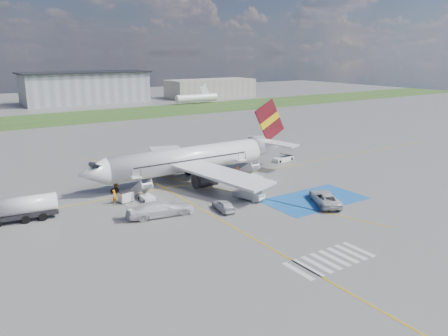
{
  "coord_description": "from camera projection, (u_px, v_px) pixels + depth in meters",
  "views": [
    {
      "loc": [
        -31.99,
        -44.79,
        19.59
      ],
      "look_at": [
        1.69,
        6.08,
        3.5
      ],
      "focal_mm": 35.0,
      "sensor_mm": 36.0,
      "label": 1
    }
  ],
  "objects": [
    {
      "name": "ground",
      "position": [
        239.0,
        205.0,
        58.19
      ],
      "size": [
        400.0,
        400.0,
        0.0
      ],
      "primitive_type": "plane",
      "color": "#60605E",
      "rests_on": "ground"
    },
    {
      "name": "grass_strip",
      "position": [
        61.0,
        119.0,
        134.78
      ],
      "size": [
        400.0,
        30.0,
        0.01
      ],
      "primitive_type": "cube",
      "color": "#2D4C1E",
      "rests_on": "ground"
    },
    {
      "name": "taxiway_line_main",
      "position": [
        194.0,
        183.0,
        67.86
      ],
      "size": [
        120.0,
        0.2,
        0.01
      ],
      "primitive_type": "cube",
      "color": "gold",
      "rests_on": "ground"
    },
    {
      "name": "taxiway_line_cross",
      "position": [
        254.0,
        239.0,
        47.45
      ],
      "size": [
        0.2,
        60.0,
        0.01
      ],
      "primitive_type": "cube",
      "color": "gold",
      "rests_on": "ground"
    },
    {
      "name": "taxiway_line_diag",
      "position": [
        194.0,
        183.0,
        67.86
      ],
      "size": [
        20.71,
        56.45,
        0.01
      ],
      "primitive_type": "cube",
      "rotation": [
        0.0,
        0.0,
        0.35
      ],
      "color": "gold",
      "rests_on": "ground"
    },
    {
      "name": "staging_box",
      "position": [
        314.0,
        199.0,
        60.3
      ],
      "size": [
        14.0,
        8.0,
        0.01
      ],
      "primitive_type": "cube",
      "color": "#1B58A4",
      "rests_on": "ground"
    },
    {
      "name": "crosswalk",
      "position": [
        330.0,
        260.0,
        42.71
      ],
      "size": [
        9.0,
        4.0,
        0.01
      ],
      "color": "silver",
      "rests_on": "ground"
    },
    {
      "name": "terminal_centre",
      "position": [
        86.0,
        88.0,
        176.18
      ],
      "size": [
        48.0,
        18.0,
        12.0
      ],
      "primitive_type": "cube",
      "color": "gray",
      "rests_on": "ground"
    },
    {
      "name": "terminal_east",
      "position": [
        211.0,
        88.0,
        200.4
      ],
      "size": [
        40.0,
        16.0,
        8.0
      ],
      "primitive_type": "cube",
      "color": "gray",
      "rests_on": "ground"
    },
    {
      "name": "airliner",
      "position": [
        196.0,
        158.0,
        69.41
      ],
      "size": [
        36.81,
        32.95,
        11.92
      ],
      "color": "white",
      "rests_on": "ground"
    },
    {
      "name": "airstairs_fwd",
      "position": [
        146.0,
        196.0,
        59.97
      ],
      "size": [
        1.9,
        5.2,
        3.6
      ],
      "color": "white",
      "rests_on": "ground"
    },
    {
      "name": "airstairs_aft",
      "position": [
        253.0,
        175.0,
        69.85
      ],
      "size": [
        1.9,
        5.2,
        3.6
      ],
      "color": "white",
      "rests_on": "ground"
    },
    {
      "name": "fuel_tanker",
      "position": [
        19.0,
        211.0,
        52.18
      ],
      "size": [
        9.02,
        3.4,
        3.0
      ],
      "rotation": [
        0.0,
        0.0,
        -0.11
      ],
      "color": "black",
      "rests_on": "ground"
    },
    {
      "name": "gpu_cart",
      "position": [
        126.0,
        197.0,
        59.04
      ],
      "size": [
        2.04,
        1.52,
        1.54
      ],
      "rotation": [
        0.0,
        0.0,
        0.2
      ],
      "color": "white",
      "rests_on": "ground"
    },
    {
      "name": "belt_loader",
      "position": [
        283.0,
        159.0,
        81.8
      ],
      "size": [
        5.02,
        2.45,
        1.45
      ],
      "rotation": [
        0.0,
        0.0,
        0.16
      ],
      "color": "white",
      "rests_on": "ground"
    },
    {
      "name": "car_silver_a",
      "position": [
        224.0,
        205.0,
        55.87
      ],
      "size": [
        2.17,
        4.36,
        1.43
      ],
      "primitive_type": "imported",
      "rotation": [
        0.0,
        0.0,
        3.02
      ],
      "color": "silver",
      "rests_on": "ground"
    },
    {
      "name": "car_silver_b",
      "position": [
        248.0,
        194.0,
        60.24
      ],
      "size": [
        3.02,
        5.07,
        1.58
      ],
      "primitive_type": "imported",
      "rotation": [
        0.0,
        0.0,
        3.44
      ],
      "color": "silver",
      "rests_on": "ground"
    },
    {
      "name": "van_white_a",
      "position": [
        325.0,
        196.0,
        58.41
      ],
      "size": [
        5.14,
        6.4,
        2.18
      ],
      "primitive_type": "imported",
      "rotation": [
        0.0,
        0.0,
        2.64
      ],
      "color": "silver",
      "rests_on": "ground"
    },
    {
      "name": "van_white_b",
      "position": [
        160.0,
        206.0,
        53.93
      ],
      "size": [
        6.68,
        3.57,
        2.49
      ],
      "primitive_type": "imported",
      "rotation": [
        0.0,
        0.0,
        1.41
      ],
      "color": "silver",
      "rests_on": "ground"
    },
    {
      "name": "crew_fwd",
      "position": [
        115.0,
        197.0,
        58.44
      ],
      "size": [
        0.8,
        0.85,
        1.95
      ],
      "primitive_type": "imported",
      "rotation": [
        0.0,
        0.0,
        0.94
      ],
      "color": "orange",
      "rests_on": "ground"
    },
    {
      "name": "crew_nose",
      "position": [
        116.0,
        186.0,
        63.66
      ],
      "size": [
        1.03,
        0.99,
        1.68
      ],
      "primitive_type": "imported",
      "rotation": [
        0.0,
        0.0,
        -0.62
      ],
      "color": "orange",
      "rests_on": "ground"
    },
    {
      "name": "crew_aft",
      "position": [
        237.0,
        172.0,
        70.72
      ],
      "size": [
        0.78,
        1.17,
        1.84
      ],
      "primitive_type": "imported",
      "rotation": [
        0.0,
        0.0,
        1.91
      ],
      "color": "orange",
      "rests_on": "ground"
    }
  ]
}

